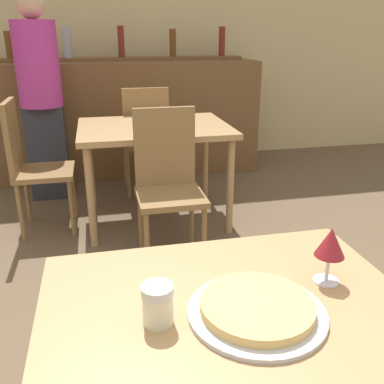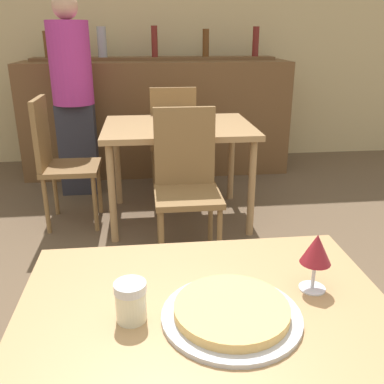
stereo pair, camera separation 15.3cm
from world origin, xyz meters
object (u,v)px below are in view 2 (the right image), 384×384
object	(u,v)px
chair_far_side_front	(186,176)
wine_glass	(316,251)
person_standing	(73,91)
cheese_shaker	(131,301)
chair_far_side_left	(58,155)
chair_far_side_back	(173,134)
pizza_tray	(232,312)

from	to	relation	value
chair_far_side_front	wine_glass	world-z (taller)	chair_far_side_front
person_standing	cheese_shaker	bearing A→B (deg)	-79.51
chair_far_side_left	cheese_shaker	distance (m)	2.30
chair_far_side_back	chair_far_side_left	world-z (taller)	same
chair_far_side_back	person_standing	world-z (taller)	person_standing
chair_far_side_left	pizza_tray	bearing A→B (deg)	-159.96
cheese_shaker	person_standing	world-z (taller)	person_standing
chair_far_side_front	chair_far_side_left	xyz separation A→B (m)	(-0.87, 0.58, 0.00)
chair_far_side_front	wine_glass	xyz separation A→B (m)	(0.18, -1.56, 0.31)
chair_far_side_left	wine_glass	bearing A→B (deg)	-153.79
cheese_shaker	wine_glass	distance (m)	0.48
chair_far_side_back	chair_far_side_left	size ratio (longest dim) A/B	1.00
chair_far_side_left	person_standing	world-z (taller)	person_standing
cheese_shaker	person_standing	bearing A→B (deg)	100.49
chair_far_side_front	chair_far_side_left	world-z (taller)	same
chair_far_side_front	pizza_tray	world-z (taller)	chair_far_side_front
chair_far_side_left	chair_far_side_front	bearing A→B (deg)	-123.54
wine_glass	person_standing	bearing A→B (deg)	109.70
pizza_tray	cheese_shaker	xyz separation A→B (m)	(-0.24, 0.02, 0.03)
chair_far_side_back	wine_glass	size ratio (longest dim) A/B	5.92
chair_far_side_back	chair_far_side_left	xyz separation A→B (m)	(-0.87, -0.58, 0.00)
cheese_shaker	chair_far_side_left	bearing A→B (deg)	104.70
wine_glass	chair_far_side_left	bearing A→B (deg)	116.21
person_standing	pizza_tray	bearing A→B (deg)	-75.18
cheese_shaker	pizza_tray	bearing A→B (deg)	-5.60
cheese_shaker	chair_far_side_back	bearing A→B (deg)	84.02
chair_far_side_front	wine_glass	size ratio (longest dim) A/B	5.92
person_standing	chair_far_side_left	bearing A→B (deg)	-93.97
chair_far_side_back	chair_far_side_left	distance (m)	1.05
pizza_tray	chair_far_side_front	bearing A→B (deg)	88.02
pizza_tray	person_standing	xyz separation A→B (m)	(-0.77, 2.91, 0.15)
chair_far_side_left	wine_glass	xyz separation A→B (m)	(1.05, -2.14, 0.31)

